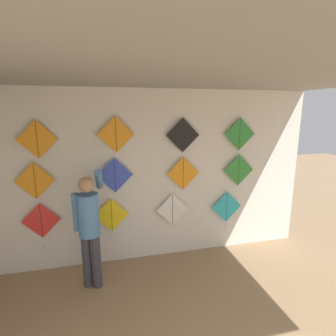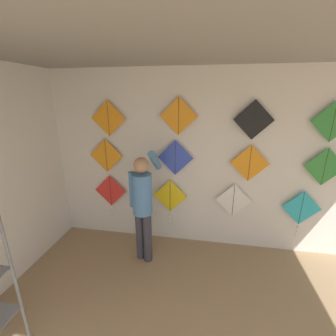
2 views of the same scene
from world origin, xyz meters
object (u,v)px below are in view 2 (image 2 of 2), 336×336
object	(u,v)px
kite_1	(170,198)
kite_7	(325,167)
kite_5	(175,158)
kite_9	(178,116)
kite_3	(301,210)
kite_6	(250,163)
kite_4	(106,156)
kite_11	(333,121)
kite_2	(233,201)
shopkeeper	(143,201)
kite_10	(253,120)
kite_8	(108,118)
kite_0	(110,193)

from	to	relation	value
kite_1	kite_7	world-z (taller)	kite_7
kite_5	kite_9	world-z (taller)	kite_9
kite_3	kite_6	bearing A→B (deg)	179.93
kite_4	kite_11	distance (m)	3.28
kite_7	kite_9	bearing A→B (deg)	180.00
kite_6	kite_1	bearing A→B (deg)	-179.95
kite_1	kite_2	size ratio (longest dim) A/B	1.38
kite_9	kite_11	bearing A→B (deg)	0.00
shopkeeper	kite_3	distance (m)	2.37
kite_1	kite_9	xyz separation A→B (m)	(0.12, 0.00, 1.32)
kite_4	kite_10	xyz separation A→B (m)	(2.23, 0.00, 0.61)
kite_2	kite_9	xyz separation A→B (m)	(-0.88, 0.00, 1.28)
kite_8	kite_1	bearing A→B (deg)	-0.06
kite_4	kite_9	bearing A→B (deg)	0.00
kite_3	kite_8	xyz separation A→B (m)	(-2.97, 0.00, 1.31)
kite_2	kite_11	distance (m)	1.70
kite_0	kite_7	world-z (taller)	kite_7
kite_0	kite_9	bearing A→B (deg)	0.05
kite_6	kite_9	bearing A→B (deg)	180.00
kite_1	kite_2	xyz separation A→B (m)	(1.00, 0.00, 0.04)
kite_4	kite_8	world-z (taller)	kite_8
kite_2	kite_5	bearing A→B (deg)	180.00
kite_5	kite_11	world-z (taller)	kite_11
kite_1	kite_6	size ratio (longest dim) A/B	1.38
kite_1	kite_11	distance (m)	2.52
kite_8	kite_9	size ratio (longest dim) A/B	1.00
kite_4	kite_6	xyz separation A→B (m)	(2.24, 0.00, -0.02)
kite_11	shopkeeper	bearing A→B (deg)	-168.15
kite_4	kite_0	bearing A→B (deg)	-2.47
kite_3	kite_11	world-z (taller)	kite_11
kite_4	kite_8	bearing A→B (deg)	0.00
kite_2	kite_6	world-z (taller)	kite_6
kite_5	kite_9	distance (m)	0.63
kite_0	kite_2	size ratio (longest dim) A/B	1.38
kite_2	kite_11	size ratio (longest dim) A/B	1.00
kite_1	kite_2	world-z (taller)	same
shopkeeper	kite_0	world-z (taller)	shopkeeper
kite_4	kite_5	distance (m)	1.14
kite_9	shopkeeper	bearing A→B (deg)	-129.71
kite_3	kite_9	xyz separation A→B (m)	(-1.88, 0.00, 1.36)
kite_8	kite_11	world-z (taller)	kite_11
kite_3	kite_7	size ratio (longest dim) A/B	1.38
kite_1	kite_9	bearing A→B (deg)	0.47
shopkeeper	kite_8	size ratio (longest dim) A/B	3.11
kite_0	kite_10	world-z (taller)	kite_10
shopkeeper	kite_3	bearing A→B (deg)	32.39
kite_9	kite_11	distance (m)	2.05
kite_5	kite_10	world-z (taller)	kite_10
kite_6	shopkeeper	bearing A→B (deg)	-160.81
kite_0	kite_8	xyz separation A→B (m)	(0.07, 0.00, 1.26)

